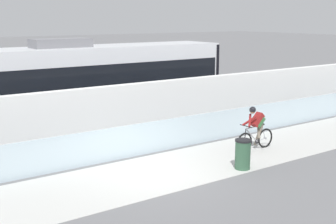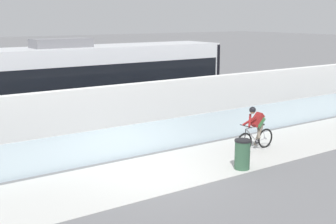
# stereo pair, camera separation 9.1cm
# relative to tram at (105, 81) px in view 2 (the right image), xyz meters

# --- Properties ---
(ground_plane) EXTENTS (200.00, 200.00, 0.00)m
(ground_plane) POSITION_rel_tram_xyz_m (-2.00, -6.85, -1.89)
(ground_plane) COLOR slate
(bike_path_deck) EXTENTS (32.00, 3.20, 0.01)m
(bike_path_deck) POSITION_rel_tram_xyz_m (-2.00, -6.85, -1.89)
(bike_path_deck) COLOR beige
(bike_path_deck) RESTS_ON ground
(glass_parapet) EXTENTS (32.00, 0.05, 1.12)m
(glass_parapet) POSITION_rel_tram_xyz_m (-2.00, -5.00, -1.33)
(glass_parapet) COLOR silver
(glass_parapet) RESTS_ON ground
(concrete_barrier_wall) EXTENTS (32.00, 0.36, 2.21)m
(concrete_barrier_wall) POSITION_rel_tram_xyz_m (-2.00, -3.20, -0.79)
(concrete_barrier_wall) COLOR white
(concrete_barrier_wall) RESTS_ON ground
(tram_rail_near) EXTENTS (32.00, 0.08, 0.01)m
(tram_rail_near) POSITION_rel_tram_xyz_m (-2.00, -0.72, -1.89)
(tram_rail_near) COLOR #595654
(tram_rail_near) RESTS_ON ground
(tram_rail_far) EXTENTS (32.00, 0.08, 0.01)m
(tram_rail_far) POSITION_rel_tram_xyz_m (-2.00, 0.72, -1.89)
(tram_rail_far) COLOR #595654
(tram_rail_far) RESTS_ON ground
(tram) EXTENTS (11.06, 2.54, 3.81)m
(tram) POSITION_rel_tram_xyz_m (0.00, 0.00, 0.00)
(tram) COLOR silver
(tram) RESTS_ON ground
(cyclist_on_bike) EXTENTS (1.77, 0.58, 1.61)m
(cyclist_on_bike) POSITION_rel_tram_xyz_m (2.41, -6.85, -1.11)
(cyclist_on_bike) COLOR black
(cyclist_on_bike) RESTS_ON ground
(trash_bin) EXTENTS (0.51, 0.51, 0.96)m
(trash_bin) POSITION_rel_tram_xyz_m (0.57, -8.10, -1.41)
(trash_bin) COLOR #33593F
(trash_bin) RESTS_ON ground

